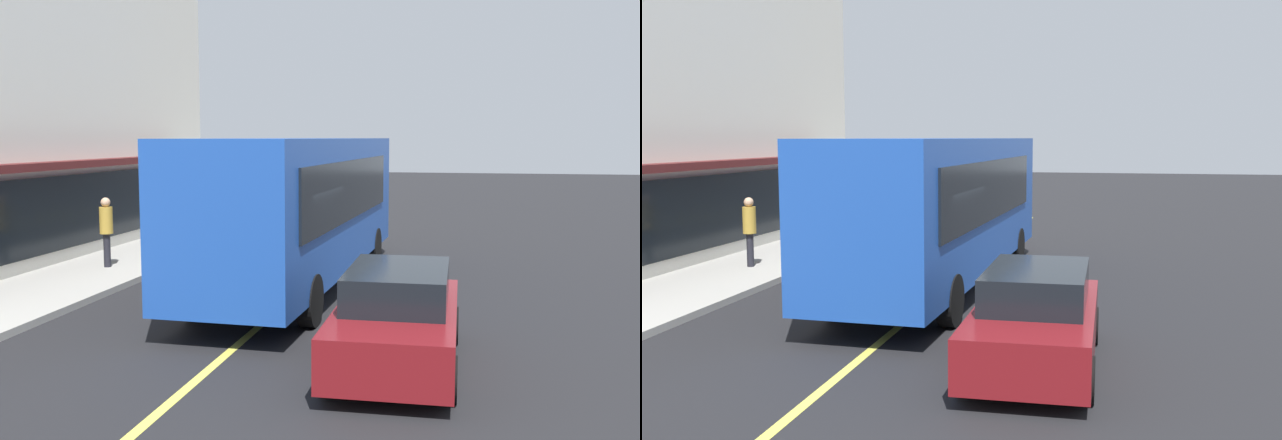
# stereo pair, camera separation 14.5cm
# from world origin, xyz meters

# --- Properties ---
(ground) EXTENTS (120.00, 120.00, 0.00)m
(ground) POSITION_xyz_m (0.00, 0.00, 0.00)
(ground) COLOR black
(sidewalk) EXTENTS (80.00, 3.02, 0.15)m
(sidewalk) POSITION_xyz_m (0.00, 5.58, 0.07)
(sidewalk) COLOR #9E9B93
(sidewalk) RESTS_ON ground
(lane_centre_stripe) EXTENTS (36.00, 0.16, 0.01)m
(lane_centre_stripe) POSITION_xyz_m (0.00, 0.00, 0.00)
(lane_centre_stripe) COLOR #D8D14C
(lane_centre_stripe) RESTS_ON ground
(bus) EXTENTS (11.19, 2.83, 3.50)m
(bus) POSITION_xyz_m (2.74, 0.10, 1.99)
(bus) COLOR #1E4CAD
(bus) RESTS_ON ground
(car_maroon) EXTENTS (4.34, 1.94, 1.52)m
(car_maroon) POSITION_xyz_m (-2.80, -2.78, 0.74)
(car_maroon) COLOR maroon
(car_maroon) RESTS_ON ground
(pedestrian_near_storefront) EXTENTS (0.34, 0.34, 1.82)m
(pedestrian_near_storefront) POSITION_xyz_m (3.33, 5.50, 1.25)
(pedestrian_near_storefront) COLOR black
(pedestrian_near_storefront) RESTS_ON sidewalk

